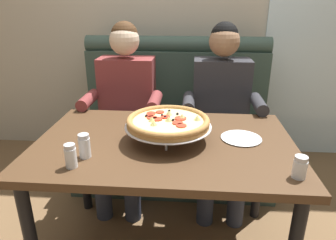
{
  "coord_description": "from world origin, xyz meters",
  "views": [
    {
      "loc": [
        0.13,
        -1.44,
        1.41
      ],
      "look_at": [
        0.01,
        0.07,
        0.82
      ],
      "focal_mm": 32.89,
      "sensor_mm": 36.0,
      "label": 1
    }
  ],
  "objects_px": {
    "pizza": "(168,122)",
    "shaker_parmesan": "(300,169)",
    "dining_table": "(165,155)",
    "diner_left": "(125,104)",
    "plate_near_left": "(241,137)",
    "booth_bench": "(175,130)",
    "shaker_pepper_flakes": "(85,147)",
    "diner_right": "(221,106)",
    "shaker_oregano": "(71,158)"
  },
  "relations": [
    {
      "from": "pizza",
      "to": "shaker_oregano",
      "type": "xyz_separation_m",
      "value": [
        -0.4,
        -0.31,
        -0.05
      ]
    },
    {
      "from": "dining_table",
      "to": "diner_left",
      "type": "height_order",
      "value": "diner_left"
    },
    {
      "from": "shaker_parmesan",
      "to": "diner_left",
      "type": "bearing_deg",
      "value": 134.46
    },
    {
      "from": "shaker_pepper_flakes",
      "to": "shaker_oregano",
      "type": "distance_m",
      "value": 0.1
    },
    {
      "from": "diner_right",
      "to": "shaker_pepper_flakes",
      "type": "xyz_separation_m",
      "value": [
        -0.7,
        -0.84,
        0.07
      ]
    },
    {
      "from": "diner_right",
      "to": "plate_near_left",
      "type": "distance_m",
      "value": 0.59
    },
    {
      "from": "dining_table",
      "to": "plate_near_left",
      "type": "distance_m",
      "value": 0.41
    },
    {
      "from": "dining_table",
      "to": "diner_right",
      "type": "height_order",
      "value": "diner_right"
    },
    {
      "from": "booth_bench",
      "to": "shaker_pepper_flakes",
      "type": "height_order",
      "value": "booth_bench"
    },
    {
      "from": "diner_left",
      "to": "plate_near_left",
      "type": "distance_m",
      "value": 0.95
    },
    {
      "from": "plate_near_left",
      "to": "booth_bench",
      "type": "bearing_deg",
      "value": 115.2
    },
    {
      "from": "diner_left",
      "to": "shaker_pepper_flakes",
      "type": "relative_size",
      "value": 11.14
    },
    {
      "from": "diner_left",
      "to": "pizza",
      "type": "xyz_separation_m",
      "value": [
        0.36,
        -0.63,
        0.12
      ]
    },
    {
      "from": "dining_table",
      "to": "diner_left",
      "type": "bearing_deg",
      "value": 118.41
    },
    {
      "from": "pizza",
      "to": "booth_bench",
      "type": "bearing_deg",
      "value": 91.14
    },
    {
      "from": "diner_left",
      "to": "plate_near_left",
      "type": "bearing_deg",
      "value": -38.05
    },
    {
      "from": "diner_left",
      "to": "booth_bench",
      "type": "bearing_deg",
      "value": 37.69
    },
    {
      "from": "booth_bench",
      "to": "plate_near_left",
      "type": "height_order",
      "value": "booth_bench"
    },
    {
      "from": "diner_left",
      "to": "pizza",
      "type": "distance_m",
      "value": 0.74
    },
    {
      "from": "diner_left",
      "to": "plate_near_left",
      "type": "relative_size",
      "value": 6.01
    },
    {
      "from": "shaker_parmesan",
      "to": "diner_right",
      "type": "bearing_deg",
      "value": 104.06
    },
    {
      "from": "booth_bench",
      "to": "pizza",
      "type": "xyz_separation_m",
      "value": [
        0.02,
        -0.89,
        0.43
      ]
    },
    {
      "from": "booth_bench",
      "to": "diner_right",
      "type": "bearing_deg",
      "value": -37.69
    },
    {
      "from": "dining_table",
      "to": "shaker_parmesan",
      "type": "height_order",
      "value": "shaker_parmesan"
    },
    {
      "from": "shaker_parmesan",
      "to": "plate_near_left",
      "type": "xyz_separation_m",
      "value": [
        -0.18,
        0.36,
        -0.03
      ]
    },
    {
      "from": "diner_right",
      "to": "pizza",
      "type": "height_order",
      "value": "diner_right"
    },
    {
      "from": "diner_right",
      "to": "booth_bench",
      "type": "bearing_deg",
      "value": 142.31
    },
    {
      "from": "shaker_pepper_flakes",
      "to": "plate_near_left",
      "type": "height_order",
      "value": "shaker_pepper_flakes"
    },
    {
      "from": "booth_bench",
      "to": "pizza",
      "type": "bearing_deg",
      "value": -88.86
    },
    {
      "from": "pizza",
      "to": "diner_right",
      "type": "bearing_deg",
      "value": 62.53
    },
    {
      "from": "diner_right",
      "to": "shaker_oregano",
      "type": "height_order",
      "value": "diner_right"
    },
    {
      "from": "shaker_parmesan",
      "to": "plate_near_left",
      "type": "height_order",
      "value": "shaker_parmesan"
    },
    {
      "from": "diner_right",
      "to": "shaker_pepper_flakes",
      "type": "distance_m",
      "value": 1.09
    },
    {
      "from": "pizza",
      "to": "plate_near_left",
      "type": "height_order",
      "value": "pizza"
    },
    {
      "from": "diner_left",
      "to": "shaker_oregano",
      "type": "xyz_separation_m",
      "value": [
        -0.03,
        -0.94,
        0.06
      ]
    },
    {
      "from": "diner_left",
      "to": "shaker_pepper_flakes",
      "type": "xyz_separation_m",
      "value": [
        -0.01,
        -0.84,
        0.07
      ]
    },
    {
      "from": "dining_table",
      "to": "plate_near_left",
      "type": "xyz_separation_m",
      "value": [
        0.4,
        0.05,
        0.09
      ]
    },
    {
      "from": "dining_table",
      "to": "plate_near_left",
      "type": "relative_size",
      "value": 6.26
    },
    {
      "from": "shaker_oregano",
      "to": "plate_near_left",
      "type": "xyz_separation_m",
      "value": [
        0.78,
        0.35,
        -0.04
      ]
    },
    {
      "from": "diner_right",
      "to": "shaker_oregano",
      "type": "bearing_deg",
      "value": -127.71
    },
    {
      "from": "pizza",
      "to": "shaker_pepper_flakes",
      "type": "bearing_deg",
      "value": -149.92
    },
    {
      "from": "dining_table",
      "to": "shaker_parmesan",
      "type": "xyz_separation_m",
      "value": [
        0.58,
        -0.31,
        0.12
      ]
    },
    {
      "from": "dining_table",
      "to": "pizza",
      "type": "xyz_separation_m",
      "value": [
        0.02,
        0.01,
        0.19
      ]
    },
    {
      "from": "shaker_parmesan",
      "to": "shaker_oregano",
      "type": "height_order",
      "value": "shaker_oregano"
    },
    {
      "from": "booth_bench",
      "to": "pizza",
      "type": "relative_size",
      "value": 3.45
    },
    {
      "from": "shaker_pepper_flakes",
      "to": "plate_near_left",
      "type": "distance_m",
      "value": 0.79
    },
    {
      "from": "shaker_pepper_flakes",
      "to": "shaker_oregano",
      "type": "bearing_deg",
      "value": -107.05
    },
    {
      "from": "booth_bench",
      "to": "dining_table",
      "type": "xyz_separation_m",
      "value": [
        0.0,
        -0.9,
        0.25
      ]
    },
    {
      "from": "shaker_pepper_flakes",
      "to": "shaker_parmesan",
      "type": "relative_size",
      "value": 1.19
    },
    {
      "from": "pizza",
      "to": "shaker_parmesan",
      "type": "xyz_separation_m",
      "value": [
        0.56,
        -0.31,
        -0.06
      ]
    }
  ]
}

